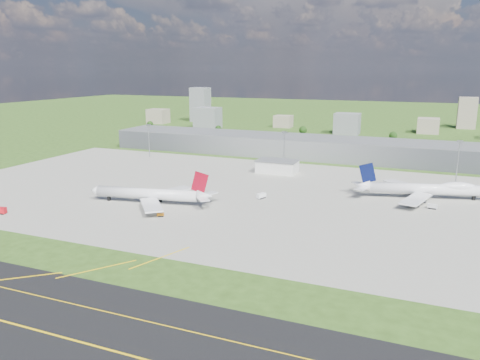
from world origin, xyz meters
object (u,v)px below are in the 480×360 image
at_px(airliner_red_twin, 152,194).
at_px(tug_yellow, 161,215).
at_px(van_white_far, 432,207).
at_px(airliner_blue_quad, 427,189).
at_px(van_white_near, 261,196).

distance_m(airliner_red_twin, tug_yellow, 23.84).
distance_m(tug_yellow, van_white_far, 133.69).
height_order(airliner_blue_quad, tug_yellow, airliner_blue_quad).
relative_size(van_white_near, van_white_far, 1.27).
relative_size(airliner_red_twin, tug_yellow, 17.59).
bearing_deg(van_white_far, tug_yellow, -144.16).
xyz_separation_m(airliner_red_twin, airliner_blue_quad, (131.05, 63.94, 0.37)).
height_order(tug_yellow, van_white_far, van_white_far).
bearing_deg(tug_yellow, van_white_far, -3.26).
height_order(airliner_blue_quad, van_white_far, airliner_blue_quad).
relative_size(airliner_red_twin, airliner_blue_quad, 0.93).
distance_m(airliner_blue_quad, van_white_far, 19.84).
distance_m(tug_yellow, van_white_near, 58.23).
distance_m(airliner_red_twin, van_white_far, 141.62).
relative_size(airliner_blue_quad, van_white_near, 11.66).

